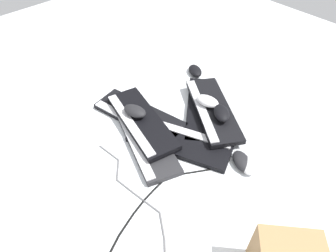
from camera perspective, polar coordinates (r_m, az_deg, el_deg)
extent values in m
plane|color=silver|center=(1.34, -3.29, -1.15)|extent=(3.20, 3.20, 0.00)
cube|color=black|center=(1.40, -5.44, 2.00)|extent=(0.46, 0.24, 0.02)
cube|color=silver|center=(1.36, -6.95, 1.12)|extent=(0.42, 0.13, 0.01)
cube|color=#232326|center=(1.29, -4.14, -2.67)|extent=(0.46, 0.29, 0.02)
cube|color=silver|center=(1.27, -6.56, -2.95)|extent=(0.41, 0.18, 0.01)
cube|color=black|center=(1.28, 2.18, -3.22)|extent=(0.46, 0.31, 0.02)
cube|color=silver|center=(1.30, 3.12, -1.07)|extent=(0.40, 0.20, 0.01)
cube|color=black|center=(1.44, 6.69, 3.33)|extent=(0.40, 0.43, 0.02)
cube|color=#B2B5BA|center=(1.43, 8.99, 3.60)|extent=(0.30, 0.34, 0.01)
cube|color=black|center=(1.33, -5.02, 0.95)|extent=(0.46, 0.25, 0.02)
cube|color=silver|center=(1.31, -7.28, 0.56)|extent=(0.42, 0.13, 0.01)
cube|color=black|center=(1.40, 8.58, 3.12)|extent=(0.45, 0.36, 0.02)
cube|color=silver|center=(1.37, 6.41, 3.30)|extent=(0.37, 0.25, 0.01)
ellipsoid|color=black|center=(1.67, 5.19, 10.44)|extent=(0.13, 0.11, 0.04)
ellipsoid|color=black|center=(1.24, 13.89, -6.54)|extent=(0.13, 0.11, 0.04)
ellipsoid|color=black|center=(1.33, -6.34, 2.85)|extent=(0.12, 0.09, 0.04)
ellipsoid|color=silver|center=(1.38, 7.53, 4.74)|extent=(0.12, 0.09, 0.04)
ellipsoid|color=silver|center=(1.24, 15.57, -7.04)|extent=(0.10, 0.13, 0.04)
ellipsoid|color=black|center=(1.33, 10.17, 2.45)|extent=(0.13, 0.12, 0.04)
cylinder|color=black|center=(1.24, 9.98, -6.75)|extent=(0.02, 0.08, 0.01)
cylinder|color=black|center=(1.20, 6.45, -8.40)|extent=(0.06, 0.10, 0.01)
cylinder|color=black|center=(1.19, 1.94, -9.13)|extent=(0.05, 0.07, 0.01)
cylinder|color=black|center=(1.16, -1.35, -10.69)|extent=(0.02, 0.08, 0.01)
cylinder|color=black|center=(1.14, -3.60, -12.86)|extent=(0.02, 0.05, 0.01)
cylinder|color=black|center=(1.11, -5.55, -14.98)|extent=(0.02, 0.07, 0.01)
cylinder|color=black|center=(1.09, -7.95, -17.99)|extent=(0.04, 0.09, 0.01)
cylinder|color=black|center=(1.06, -10.38, -21.53)|extent=(0.04, 0.07, 0.01)
sphere|color=black|center=(1.26, 10.98, -5.58)|extent=(0.01, 0.01, 0.01)
sphere|color=black|center=(1.22, 8.94, -7.97)|extent=(0.01, 0.01, 0.01)
sphere|color=black|center=(1.19, 3.91, -8.83)|extent=(0.01, 0.01, 0.01)
sphere|color=black|center=(1.18, -0.04, -9.43)|extent=(0.01, 0.01, 0.01)
sphere|color=black|center=(1.15, -2.72, -11.97)|extent=(0.01, 0.01, 0.01)
sphere|color=black|center=(1.13, -4.50, -13.76)|extent=(0.01, 0.01, 0.01)
sphere|color=black|center=(1.10, -6.63, -16.23)|extent=(0.01, 0.01, 0.01)
sphere|color=black|center=(1.07, -9.33, -19.78)|extent=(0.01, 0.01, 0.01)
cylinder|color=#59595B|center=(1.28, -11.20, -4.97)|extent=(0.12, 0.02, 0.01)
cylinder|color=#59595B|center=(1.22, -9.60, -8.12)|extent=(0.08, 0.07, 0.01)
cylinder|color=#59595B|center=(1.16, -8.01, -11.39)|extent=(0.10, 0.02, 0.01)
cylinder|color=#59595B|center=(1.12, -3.96, -14.43)|extent=(0.12, 0.02, 0.01)
cylinder|color=#59595B|center=(1.08, -1.17, -18.35)|extent=(0.09, 0.06, 0.01)
cylinder|color=#59595B|center=(1.05, -0.64, -21.96)|extent=(0.04, 0.04, 0.01)
sphere|color=#59595B|center=(1.31, -12.85, -3.67)|extent=(0.01, 0.01, 0.01)
sphere|color=#59595B|center=(1.25, -9.45, -6.32)|extent=(0.01, 0.01, 0.01)
sphere|color=#59595B|center=(1.19, -9.75, -10.01)|extent=(0.01, 0.01, 0.01)
sphere|color=#59595B|center=(1.14, -6.18, -12.81)|extent=(0.01, 0.01, 0.01)
sphere|color=#59595B|center=(1.10, -1.61, -16.08)|extent=(0.01, 0.01, 0.01)
sphere|color=#59595B|center=(1.06, -0.69, -20.70)|extent=(0.01, 0.01, 0.01)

